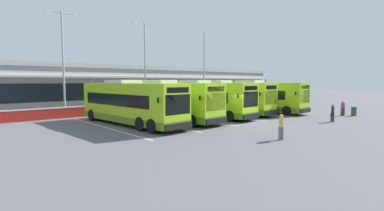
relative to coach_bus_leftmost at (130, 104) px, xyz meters
name	(u,v)px	position (x,y,z in m)	size (l,w,h in m)	color
ground_plane	(250,123)	(8.25, -6.28, -1.79)	(200.00, 200.00, 0.00)	#56565B
terminal_building	(111,85)	(8.25, 20.63, 1.23)	(70.00, 13.00, 6.00)	silver
red_barrier_wall	(156,106)	(8.25, 8.22, -1.23)	(60.00, 0.40, 1.10)	maroon
coach_bus_leftmost	(130,104)	(0.00, 0.00, 0.00)	(3.47, 12.27, 3.78)	#9ED11E
coach_bus_left_centre	(167,101)	(3.91, 0.10, 0.00)	(3.47, 12.27, 3.78)	#9ED11E
coach_bus_centre	(202,99)	(8.45, 0.14, 0.00)	(3.47, 12.27, 3.78)	#9ED11E
coach_bus_right_centre	(224,98)	(12.33, 0.56, 0.00)	(3.47, 12.27, 3.78)	#9ED11E
coach_bus_rightmost	(256,97)	(16.65, -0.78, 0.00)	(3.47, 12.27, 3.78)	#9ED11E
bay_stripe_far_west	(107,128)	(-2.25, -0.28, -1.78)	(0.14, 13.00, 0.01)	silver
bay_stripe_west	(152,123)	(1.95, -0.28, -1.78)	(0.14, 13.00, 0.01)	silver
bay_stripe_mid_west	(187,119)	(6.15, -0.28, -1.78)	(0.14, 13.00, 0.01)	silver
bay_stripe_centre	(217,115)	(10.35, -0.28, -1.78)	(0.14, 13.00, 0.01)	silver
bay_stripe_mid_east	(241,112)	(14.55, -0.28, -1.78)	(0.14, 13.00, 0.01)	silver
bay_stripe_east	(262,110)	(18.75, -0.28, -1.78)	(0.14, 13.00, 0.01)	silver
pedestrian_with_handbag	(333,112)	(14.39, -10.73, -0.93)	(0.65, 0.39, 1.62)	#4C4238
pedestrian_in_dark_coat	(281,126)	(3.87, -11.87, -0.91)	(0.51, 0.36, 1.62)	slate
pedestrian_child	(343,108)	(19.91, -9.55, -0.91)	(0.54, 0.35, 1.62)	#4C4238
lamp_post_west	(63,57)	(-1.85, 10.84, 4.50)	(3.24, 0.28, 11.00)	#9E9EA3
lamp_post_centre	(145,61)	(7.91, 10.06, 4.50)	(3.24, 0.28, 11.00)	#9E9EA3
lamp_post_east	(204,64)	(18.12, 9.77, 4.50)	(3.24, 0.28, 11.00)	#9E9EA3
litter_bin	(354,111)	(20.84, -10.32, -1.32)	(0.54, 0.54, 0.93)	#2D5133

